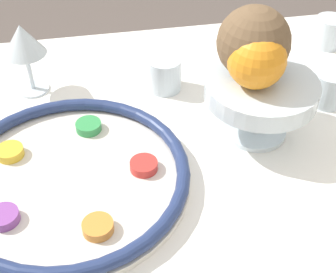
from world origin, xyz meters
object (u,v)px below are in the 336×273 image
fruit_stand (260,94)px  orange_fruit (257,59)px  coconut (254,42)px  seder_plate (70,175)px  cup_near (165,74)px  cup_mid (329,32)px  wine_glass (23,42)px  cup_far (329,88)px

fruit_stand → orange_fruit: (-0.02, -0.01, 0.07)m
coconut → seder_plate: bearing=-164.3°
fruit_stand → coconut: bearing=120.2°
coconut → cup_near: bearing=130.6°
orange_fruit → cup_near: 0.22m
orange_fruit → cup_mid: 0.38m
orange_fruit → fruit_stand: bearing=17.8°
wine_glass → cup_far: wine_glass is taller
coconut → cup_near: 0.21m
coconut → fruit_stand: bearing=-59.8°
seder_plate → cup_far: 0.47m
seder_plate → cup_near: bearing=49.6°
seder_plate → orange_fruit: orange_fruit is taller
seder_plate → cup_far: bearing=14.2°
orange_fruit → cup_mid: orange_fruit is taller
cup_near → cup_mid: size_ratio=1.00×
wine_glass → coconut: size_ratio=1.20×
wine_glass → cup_far: bearing=-14.6°
fruit_stand → cup_mid: fruit_stand is taller
fruit_stand → cup_near: size_ratio=2.85×
fruit_stand → seder_plate: bearing=-169.1°
cup_near → fruit_stand: bearing=-50.8°
wine_glass → fruit_stand: (0.36, -0.19, -0.02)m
fruit_stand → cup_mid: 0.35m
seder_plate → orange_fruit: (0.29, 0.05, 0.13)m
orange_fruit → cup_near: orange_fruit is taller
cup_far → wine_glass: bearing=165.4°
fruit_stand → coconut: size_ratio=1.60×
wine_glass → seder_plate: bearing=-76.4°
cup_near → seder_plate: bearing=-130.4°
seder_plate → fruit_stand: (0.30, 0.06, 0.06)m
cup_mid → cup_far: size_ratio=1.00×
fruit_stand → cup_far: size_ratio=2.85×
fruit_stand → cup_near: bearing=129.2°
cup_far → fruit_stand: bearing=-159.6°
fruit_stand → cup_near: 0.20m
orange_fruit → cup_mid: (0.26, 0.25, -0.12)m
cup_mid → cup_far: same height
seder_plate → cup_mid: (0.54, 0.30, 0.02)m
orange_fruit → cup_mid: bearing=44.1°
wine_glass → cup_near: size_ratio=2.14×
coconut → cup_mid: size_ratio=1.78×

